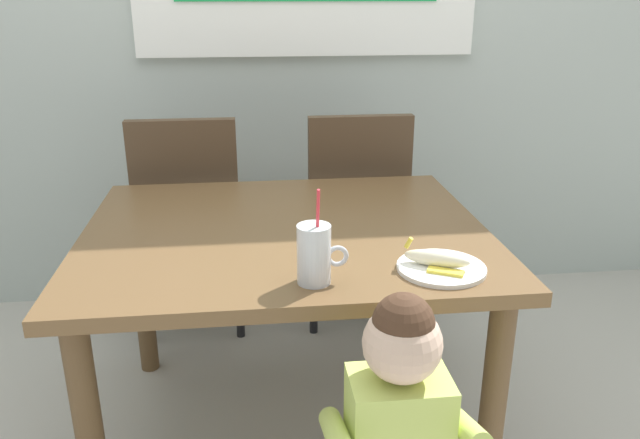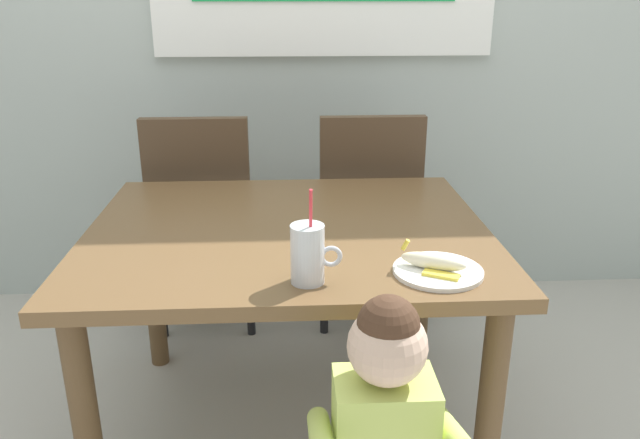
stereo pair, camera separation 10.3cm
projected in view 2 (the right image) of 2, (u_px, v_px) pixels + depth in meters
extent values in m
plane|color=#B7B2A8|center=(291.00, 426.00, 2.16)|extent=(24.00, 24.00, 0.00)
cube|color=brown|center=(287.00, 233.00, 1.91)|extent=(1.22, 1.02, 0.04)
cylinder|color=brown|center=(87.00, 431.00, 1.60)|extent=(0.07, 0.07, 0.70)
cylinder|color=brown|center=(489.00, 416.00, 1.66)|extent=(0.07, 0.07, 0.70)
cylinder|color=brown|center=(152.00, 284.00, 2.41)|extent=(0.07, 0.07, 0.70)
cylinder|color=brown|center=(422.00, 278.00, 2.47)|extent=(0.07, 0.07, 0.70)
cube|color=#4C3826|center=(207.00, 224.00, 2.75)|extent=(0.44, 0.44, 0.06)
cube|color=#4C3826|center=(196.00, 178.00, 2.47)|extent=(0.42, 0.05, 0.48)
cylinder|color=black|center=(253.00, 255.00, 3.02)|extent=(0.04, 0.04, 0.42)
cylinder|color=black|center=(175.00, 257.00, 3.00)|extent=(0.04, 0.04, 0.42)
cylinder|color=black|center=(249.00, 291.00, 2.67)|extent=(0.04, 0.04, 0.42)
cylinder|color=black|center=(160.00, 293.00, 2.65)|extent=(0.04, 0.04, 0.42)
cube|color=#4C3826|center=(364.00, 221.00, 2.79)|extent=(0.44, 0.44, 0.06)
cube|color=#4C3826|center=(371.00, 175.00, 2.51)|extent=(0.42, 0.05, 0.48)
cylinder|color=black|center=(396.00, 253.00, 3.06)|extent=(0.04, 0.04, 0.42)
cylinder|color=black|center=(319.00, 254.00, 3.04)|extent=(0.04, 0.04, 0.42)
cylinder|color=black|center=(411.00, 287.00, 2.70)|extent=(0.04, 0.04, 0.42)
cylinder|color=black|center=(324.00, 289.00, 2.68)|extent=(0.04, 0.04, 0.42)
cube|color=#C6DB66|center=(383.00, 438.00, 1.37)|extent=(0.22, 0.15, 0.30)
sphere|color=beige|center=(387.00, 346.00, 1.29)|extent=(0.17, 0.17, 0.17)
sphere|color=#472D1E|center=(387.00, 326.00, 1.27)|extent=(0.13, 0.13, 0.13)
cylinder|color=#C6DB66|center=(320.00, 436.00, 1.33)|extent=(0.05, 0.24, 0.13)
cylinder|color=#C6DB66|center=(448.00, 431.00, 1.35)|extent=(0.05, 0.24, 0.13)
cylinder|color=silver|center=(307.00, 254.00, 1.52)|extent=(0.08, 0.08, 0.15)
cylinder|color=beige|center=(307.00, 265.00, 1.53)|extent=(0.07, 0.07, 0.08)
torus|color=silver|center=(330.00, 256.00, 1.52)|extent=(0.06, 0.01, 0.06)
cylinder|color=#E5333F|center=(310.00, 229.00, 1.49)|extent=(0.01, 0.06, 0.22)
cylinder|color=white|center=(437.00, 271.00, 1.59)|extent=(0.23, 0.23, 0.01)
ellipsoid|color=#F4EAC6|center=(433.00, 261.00, 1.58)|extent=(0.17, 0.12, 0.04)
cube|color=yellow|center=(440.00, 275.00, 1.54)|extent=(0.09, 0.07, 0.01)
cube|color=yellow|center=(443.00, 263.00, 1.61)|extent=(0.09, 0.07, 0.01)
cylinder|color=yellow|center=(405.00, 245.00, 1.59)|extent=(0.03, 0.02, 0.03)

